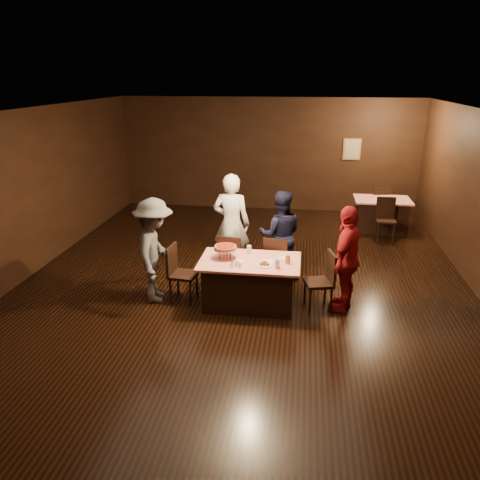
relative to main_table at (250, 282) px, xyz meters
name	(u,v)px	position (x,y,z in m)	size (l,w,h in m)	color
room	(244,165)	(-0.20, 0.80, 1.75)	(10.00, 10.04, 3.02)	black
main_table	(250,282)	(0.00, 0.00, 0.00)	(1.60, 1.00, 0.77)	red
back_table	(381,215)	(2.66, 4.26, 0.00)	(1.30, 0.90, 0.77)	red
chair_far_left	(232,259)	(-0.40, 0.75, 0.09)	(0.42, 0.42, 0.95)	black
chair_far_right	(277,261)	(0.40, 0.75, 0.09)	(0.42, 0.42, 0.95)	black
chair_end_left	(183,274)	(-1.10, 0.00, 0.09)	(0.42, 0.42, 0.95)	black
chair_end_right	(319,281)	(1.10, 0.00, 0.09)	(0.42, 0.42, 0.95)	black
chair_back_near	(386,220)	(2.66, 3.56, 0.09)	(0.42, 0.42, 0.95)	black
chair_back_far	(378,204)	(2.66, 4.86, 0.09)	(0.42, 0.42, 0.95)	black
diner_white_jacket	(231,224)	(-0.50, 1.31, 0.56)	(0.69, 0.45, 1.89)	white
diner_navy_hoodie	(280,235)	(0.42, 1.16, 0.44)	(0.80, 0.62, 1.64)	black
diner_grey_knit	(155,251)	(-1.55, -0.03, 0.48)	(1.12, 0.64, 1.73)	#545459
diner_red_shirt	(347,259)	(1.51, 0.05, 0.47)	(1.01, 0.42, 1.72)	#A9181D
pizza_stand	(225,247)	(-0.40, 0.05, 0.57)	(0.38, 0.38, 0.22)	black
plate_with_slice	(265,264)	(0.25, -0.18, 0.41)	(0.25, 0.25, 0.06)	white
plate_empty	(285,258)	(0.55, 0.15, 0.39)	(0.25, 0.25, 0.01)	white
glass_front_right	(277,264)	(0.45, -0.25, 0.46)	(0.08, 0.08, 0.14)	silver
glass_amber	(288,260)	(0.60, -0.05, 0.46)	(0.08, 0.08, 0.14)	#BF7F26
glass_back	(249,250)	(-0.05, 0.30, 0.46)	(0.08, 0.08, 0.14)	silver
condiments	(236,264)	(-0.18, -0.28, 0.43)	(0.17, 0.10, 0.09)	silver
napkin_center	(269,261)	(0.30, 0.00, 0.39)	(0.16, 0.16, 0.01)	white
napkin_left	(240,261)	(-0.15, -0.05, 0.39)	(0.16, 0.16, 0.01)	white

